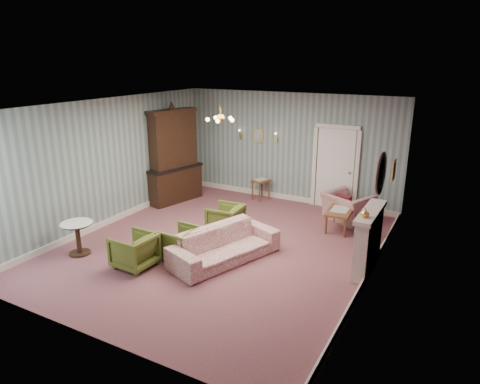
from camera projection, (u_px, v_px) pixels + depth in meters
The scene contains 27 objects.
floor at pixel (222, 246), 8.99m from camera, with size 7.00×7.00×0.00m, color #824C52.
ceiling at pixel (221, 105), 8.12m from camera, with size 7.00×7.00×0.00m, color white.
wall_back at pixel (289, 148), 11.49m from camera, with size 6.00×6.00×0.00m, color slate.
wall_front at pixel (84, 243), 5.62m from camera, with size 6.00×6.00×0.00m, color slate.
wall_left at pixel (110, 162), 9.92m from camera, with size 7.00×7.00×0.00m, color slate.
wall_right at pixel (376, 202), 7.19m from camera, with size 7.00×7.00×0.00m, color slate.
wall_right_floral at pixel (375, 202), 7.20m from camera, with size 7.00×7.00×0.00m, color #A65374.
door at pixel (335, 167), 10.98m from camera, with size 1.12×0.12×2.16m, color white, non-canonical shape.
olive_chair_a at pixel (134, 249), 8.01m from camera, with size 0.70×0.65×0.72m, color #525F21.
olive_chair_b at pixel (182, 242), 8.33m from camera, with size 0.69×0.64×0.71m, color #525F21.
olive_chair_c at pixel (225, 218), 9.58m from camera, with size 0.69×0.65×0.71m, color #525F21.
sofa_chintz at pixel (225, 239), 8.26m from camera, with size 2.21×0.64×0.86m, color #933B4A.
wingback_chair at pixel (348, 202), 10.28m from camera, with size 1.04×0.67×0.90m, color #933B4A.
dresser at pixel (173, 154), 11.43m from camera, with size 0.55×1.58×2.63m, color black, non-canonical shape.
fireplace at pixel (368, 240), 7.85m from camera, with size 0.30×1.40×1.16m, color beige, non-canonical shape.
mantel_vase at pixel (365, 213), 7.33m from camera, with size 0.15×0.15×0.15m, color gold.
oval_mirror at pixel (381, 173), 7.43m from camera, with size 0.04×0.76×0.84m, color white, non-canonical shape.
framed_print at pixel (394, 170), 8.63m from camera, with size 0.04×0.34×0.42m, color gold, non-canonical shape.
coffee_table at pixel (340, 219), 9.80m from camera, with size 0.52×0.94×0.48m, color brown, non-canonical shape.
side_table_black at pixel (372, 228), 9.23m from camera, with size 0.36×0.36×0.53m, color black, non-canonical shape.
pedestal_table at pixel (78, 238), 8.54m from camera, with size 0.62×0.62×0.67m, color black, non-canonical shape.
nesting_table at pixel (261, 189), 11.84m from camera, with size 0.36×0.46×0.60m, color brown, non-canonical shape.
gilt_mirror_back at pixel (258, 136), 11.79m from camera, with size 0.28×0.06×0.36m, color gold, non-canonical shape.
sconce_left at pixel (240, 134), 12.03m from camera, with size 0.16×0.12×0.30m, color gold, non-canonical shape.
sconce_right at pixel (276, 138), 11.53m from camera, with size 0.16×0.12×0.30m, color gold, non-canonical shape.
chandelier at pixel (221, 119), 8.20m from camera, with size 0.56×0.56×0.36m, color gold, non-canonical shape.
burgundy_cushion at pixel (344, 203), 10.17m from camera, with size 0.38×0.10×0.38m, color maroon.
Camera 1 is at (4.26, -7.07, 3.77)m, focal length 32.31 mm.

